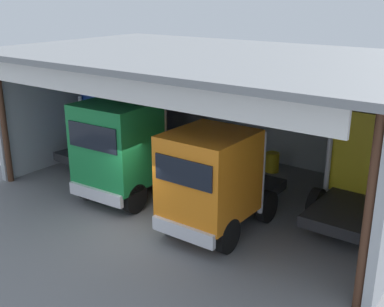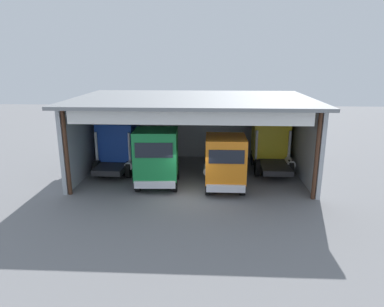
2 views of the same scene
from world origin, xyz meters
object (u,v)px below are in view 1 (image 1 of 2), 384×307
(truck_green_yard_outside, at_px, (121,149))
(tool_cart, at_px, (197,142))
(truck_blue_center_bay, at_px, (120,120))
(truck_yellow_right_bay, at_px, (370,162))
(oil_drum, at_px, (272,162))
(truck_orange_center_left_bay, at_px, (214,180))

(truck_green_yard_outside, bearing_deg, tool_cart, -83.79)
(truck_blue_center_bay, bearing_deg, tool_cart, 55.79)
(truck_yellow_right_bay, height_order, oil_drum, truck_yellow_right_bay)
(truck_green_yard_outside, distance_m, truck_yellow_right_bay, 8.73)
(truck_green_yard_outside, height_order, tool_cart, truck_green_yard_outside)
(truck_orange_center_left_bay, bearing_deg, truck_yellow_right_bay, -128.70)
(tool_cart, bearing_deg, truck_orange_center_left_bay, -51.02)
(oil_drum, distance_m, tool_cart, 4.14)
(oil_drum, height_order, tool_cart, tool_cart)
(truck_yellow_right_bay, bearing_deg, oil_drum, 159.66)
(truck_orange_center_left_bay, distance_m, tool_cart, 8.23)
(truck_orange_center_left_bay, xyz_separation_m, oil_drum, (-0.98, 6.07, -1.37))
(truck_orange_center_left_bay, xyz_separation_m, tool_cart, (-5.12, 6.32, -1.30))
(oil_drum, bearing_deg, truck_green_yard_outside, -118.53)
(truck_yellow_right_bay, relative_size, tool_cart, 5.06)
(truck_yellow_right_bay, xyz_separation_m, oil_drum, (-4.49, 1.73, -1.46))
(truck_orange_center_left_bay, relative_size, oil_drum, 6.10)
(truck_yellow_right_bay, bearing_deg, truck_orange_center_left_bay, -128.17)
(truck_green_yard_outside, distance_m, oil_drum, 6.86)
(truck_yellow_right_bay, distance_m, tool_cart, 8.95)
(truck_green_yard_outside, height_order, oil_drum, truck_green_yard_outside)
(truck_orange_center_left_bay, relative_size, truck_yellow_right_bay, 1.03)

